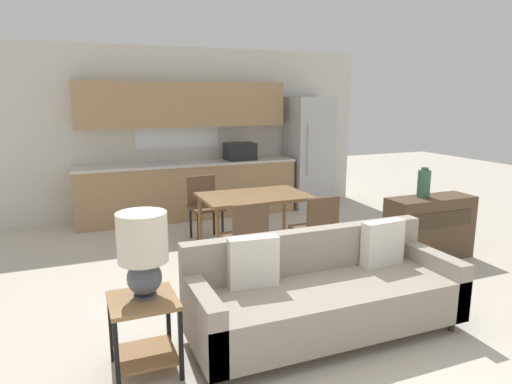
{
  "coord_description": "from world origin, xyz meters",
  "views": [
    {
      "loc": [
        -1.73,
        -2.8,
        1.92
      ],
      "look_at": [
        0.03,
        1.5,
        0.95
      ],
      "focal_mm": 32.0,
      "sensor_mm": 36.0,
      "label": 1
    }
  ],
  "objects_px": {
    "credenza": "(429,228)",
    "vase": "(424,183)",
    "table_lamp": "(143,248)",
    "dining_chair_near_left": "(246,235)",
    "dining_chair_near_right": "(316,227)",
    "dining_table": "(254,200)",
    "refrigerator": "(308,152)",
    "couch": "(323,293)",
    "dining_chair_far_left": "(204,204)",
    "side_table": "(144,323)"
  },
  "relations": [
    {
      "from": "credenza",
      "to": "vase",
      "type": "distance_m",
      "value": 0.55
    },
    {
      "from": "credenza",
      "to": "table_lamp",
      "type": "bearing_deg",
      "value": -163.53
    },
    {
      "from": "dining_chair_near_left",
      "to": "dining_chair_near_right",
      "type": "relative_size",
      "value": 1.0
    },
    {
      "from": "dining_table",
      "to": "refrigerator",
      "type": "bearing_deg",
      "value": 46.76
    },
    {
      "from": "refrigerator",
      "to": "dining_chair_near_left",
      "type": "xyz_separation_m",
      "value": [
        -2.23,
        -2.73,
        -0.47
      ]
    },
    {
      "from": "couch",
      "to": "dining_chair_near_left",
      "type": "xyz_separation_m",
      "value": [
        -0.18,
        1.28,
        0.15
      ]
    },
    {
      "from": "vase",
      "to": "dining_chair_near_right",
      "type": "xyz_separation_m",
      "value": [
        -1.34,
        0.16,
        -0.43
      ]
    },
    {
      "from": "dining_table",
      "to": "vase",
      "type": "bearing_deg",
      "value": -28.83
    },
    {
      "from": "couch",
      "to": "dining_chair_far_left",
      "type": "relative_size",
      "value": 2.6
    },
    {
      "from": "dining_table",
      "to": "side_table",
      "type": "relative_size",
      "value": 2.39
    },
    {
      "from": "couch",
      "to": "table_lamp",
      "type": "distance_m",
      "value": 1.53
    },
    {
      "from": "dining_chair_near_left",
      "to": "side_table",
      "type": "bearing_deg",
      "value": 42.74
    },
    {
      "from": "dining_chair_far_left",
      "to": "vase",
      "type": "bearing_deg",
      "value": -41.13
    },
    {
      "from": "refrigerator",
      "to": "vase",
      "type": "height_order",
      "value": "refrigerator"
    },
    {
      "from": "dining_chair_near_right",
      "to": "table_lamp",
      "type": "bearing_deg",
      "value": 28.71
    },
    {
      "from": "dining_table",
      "to": "credenza",
      "type": "distance_m",
      "value": 2.14
    },
    {
      "from": "dining_table",
      "to": "dining_chair_near_left",
      "type": "distance_m",
      "value": 0.92
    },
    {
      "from": "table_lamp",
      "to": "couch",
      "type": "bearing_deg",
      "value": -0.91
    },
    {
      "from": "side_table",
      "to": "table_lamp",
      "type": "distance_m",
      "value": 0.54
    },
    {
      "from": "credenza",
      "to": "dining_chair_near_left",
      "type": "height_order",
      "value": "dining_chair_near_left"
    },
    {
      "from": "dining_table",
      "to": "couch",
      "type": "height_order",
      "value": "couch"
    },
    {
      "from": "couch",
      "to": "side_table",
      "type": "distance_m",
      "value": 1.45
    },
    {
      "from": "side_table",
      "to": "dining_chair_near_right",
      "type": "distance_m",
      "value": 2.46
    },
    {
      "from": "couch",
      "to": "dining_chair_near_left",
      "type": "height_order",
      "value": "dining_chair_near_left"
    },
    {
      "from": "dining_table",
      "to": "table_lamp",
      "type": "distance_m",
      "value": 2.65
    },
    {
      "from": "dining_chair_near_left",
      "to": "dining_chair_near_right",
      "type": "bearing_deg",
      "value": 176.13
    },
    {
      "from": "refrigerator",
      "to": "dining_chair_far_left",
      "type": "distance_m",
      "value": 2.57
    },
    {
      "from": "refrigerator",
      "to": "dining_chair_near_right",
      "type": "xyz_separation_m",
      "value": [
        -1.39,
        -2.75,
        -0.47
      ]
    },
    {
      "from": "dining_table",
      "to": "credenza",
      "type": "xyz_separation_m",
      "value": [
        1.86,
        -1.02,
        -0.29
      ]
    },
    {
      "from": "refrigerator",
      "to": "side_table",
      "type": "relative_size",
      "value": 3.5
    },
    {
      "from": "refrigerator",
      "to": "credenza",
      "type": "bearing_deg",
      "value": -89.23
    },
    {
      "from": "vase",
      "to": "dining_table",
      "type": "bearing_deg",
      "value": 151.17
    },
    {
      "from": "dining_table",
      "to": "side_table",
      "type": "xyz_separation_m",
      "value": [
        -1.68,
        -2.08,
        -0.3
      ]
    },
    {
      "from": "refrigerator",
      "to": "vase",
      "type": "xyz_separation_m",
      "value": [
        -0.05,
        -2.9,
        -0.04
      ]
    },
    {
      "from": "refrigerator",
      "to": "dining_chair_near_right",
      "type": "relative_size",
      "value": 2.24
    },
    {
      "from": "dining_chair_near_left",
      "to": "credenza",
      "type": "bearing_deg",
      "value": 171.68
    },
    {
      "from": "dining_chair_near_right",
      "to": "dining_table",
      "type": "bearing_deg",
      "value": -64.67
    },
    {
      "from": "refrigerator",
      "to": "dining_table",
      "type": "bearing_deg",
      "value": -133.24
    },
    {
      "from": "table_lamp",
      "to": "credenza",
      "type": "xyz_separation_m",
      "value": [
        3.51,
        1.04,
        -0.53
      ]
    },
    {
      "from": "refrigerator",
      "to": "couch",
      "type": "height_order",
      "value": "refrigerator"
    },
    {
      "from": "couch",
      "to": "credenza",
      "type": "relative_size",
      "value": 2.05
    },
    {
      "from": "refrigerator",
      "to": "dining_table",
      "type": "height_order",
      "value": "refrigerator"
    },
    {
      "from": "couch",
      "to": "table_lamp",
      "type": "height_order",
      "value": "table_lamp"
    },
    {
      "from": "dining_table",
      "to": "couch",
      "type": "bearing_deg",
      "value": -96.46
    },
    {
      "from": "side_table",
      "to": "credenza",
      "type": "relative_size",
      "value": 0.51
    },
    {
      "from": "dining_chair_near_right",
      "to": "couch",
      "type": "bearing_deg",
      "value": 60.35
    },
    {
      "from": "refrigerator",
      "to": "table_lamp",
      "type": "xyz_separation_m",
      "value": [
        -3.47,
        -3.99,
        -0.06
      ]
    },
    {
      "from": "table_lamp",
      "to": "side_table",
      "type": "bearing_deg",
      "value": -131.94
    },
    {
      "from": "side_table",
      "to": "dining_chair_near_right",
      "type": "relative_size",
      "value": 0.64
    },
    {
      "from": "refrigerator",
      "to": "credenza",
      "type": "distance_m",
      "value": 3.01
    }
  ]
}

